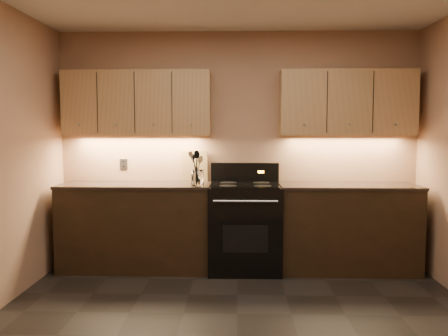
{
  "coord_description": "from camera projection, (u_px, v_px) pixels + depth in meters",
  "views": [
    {
      "loc": [
        0.01,
        -3.35,
        1.52
      ],
      "look_at": [
        -0.14,
        1.45,
        1.12
      ],
      "focal_mm": 38.0,
      "sensor_mm": 36.0,
      "label": 1
    }
  ],
  "objects": [
    {
      "name": "wall_back",
      "position": [
        238.0,
        148.0,
        5.34
      ],
      "size": [
        4.0,
        0.04,
        2.6
      ],
      "primitive_type": "cube",
      "color": "tan",
      "rests_on": "ground"
    },
    {
      "name": "counter_left",
      "position": [
        136.0,
        226.0,
        5.15
      ],
      "size": [
        1.62,
        0.62,
        0.93
      ],
      "color": "black",
      "rests_on": "ground"
    },
    {
      "name": "counter_right",
      "position": [
        347.0,
        227.0,
        5.08
      ],
      "size": [
        1.46,
        0.62,
        0.93
      ],
      "color": "black",
      "rests_on": "ground"
    },
    {
      "name": "stove",
      "position": [
        245.0,
        226.0,
        5.09
      ],
      "size": [
        0.76,
        0.68,
        1.14
      ],
      "color": "black",
      "rests_on": "ground"
    },
    {
      "name": "upper_cab_left",
      "position": [
        137.0,
        103.0,
        5.19
      ],
      "size": [
        1.6,
        0.3,
        0.7
      ],
      "primitive_type": "cube",
      "color": "tan",
      "rests_on": "wall_back"
    },
    {
      "name": "upper_cab_right",
      "position": [
        347.0,
        103.0,
        5.12
      ],
      "size": [
        1.44,
        0.3,
        0.7
      ],
      "primitive_type": "cube",
      "color": "tan",
      "rests_on": "wall_back"
    },
    {
      "name": "outlet_plate",
      "position": [
        124.0,
        164.0,
        5.39
      ],
      "size": [
        0.08,
        0.01,
        0.12
      ],
      "primitive_type": "cube",
      "color": "#B2B5BA",
      "rests_on": "wall_back"
    },
    {
      "name": "utensil_crock",
      "position": [
        197.0,
        178.0,
        4.95
      ],
      "size": [
        0.16,
        0.16,
        0.16
      ],
      "color": "white",
      "rests_on": "counter_left"
    },
    {
      "name": "cutting_board",
      "position": [
        195.0,
        166.0,
        5.35
      ],
      "size": [
        0.28,
        0.07,
        0.35
      ],
      "primitive_type": "cube",
      "rotation": [
        0.11,
        0.0,
        -0.07
      ],
      "color": "tan",
      "rests_on": "counter_left"
    },
    {
      "name": "wooden_spoon",
      "position": [
        194.0,
        170.0,
        4.94
      ],
      "size": [
        0.14,
        0.11,
        0.3
      ],
      "primitive_type": null,
      "rotation": [
        -0.07,
        0.26,
        0.26
      ],
      "color": "tan",
      "rests_on": "utensil_crock"
    },
    {
      "name": "black_spoon",
      "position": [
        197.0,
        167.0,
        4.96
      ],
      "size": [
        0.07,
        0.15,
        0.36
      ],
      "primitive_type": null,
      "rotation": [
        0.26,
        0.03,
        -0.04
      ],
      "color": "black",
      "rests_on": "utensil_crock"
    },
    {
      "name": "black_turner",
      "position": [
        199.0,
        168.0,
        4.92
      ],
      "size": [
        0.17,
        0.14,
        0.35
      ],
      "primitive_type": null,
      "rotation": [
        -0.19,
        -0.19,
        0.26
      ],
      "color": "black",
      "rests_on": "utensil_crock"
    },
    {
      "name": "steel_spatula",
      "position": [
        200.0,
        166.0,
        4.95
      ],
      "size": [
        0.21,
        0.12,
        0.38
      ],
      "primitive_type": null,
      "rotation": [
        0.15,
        -0.27,
        -0.39
      ],
      "color": "silver",
      "rests_on": "utensil_crock"
    }
  ]
}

